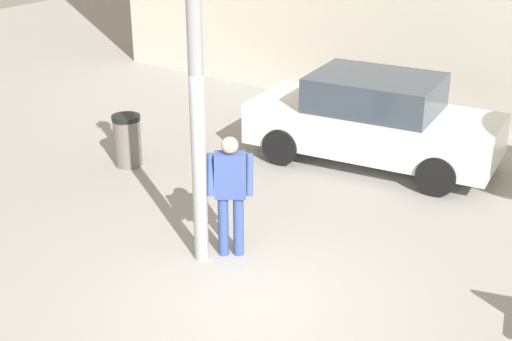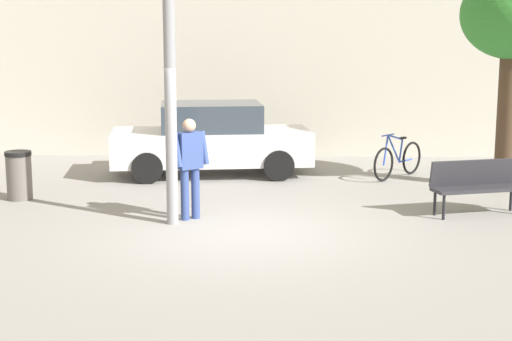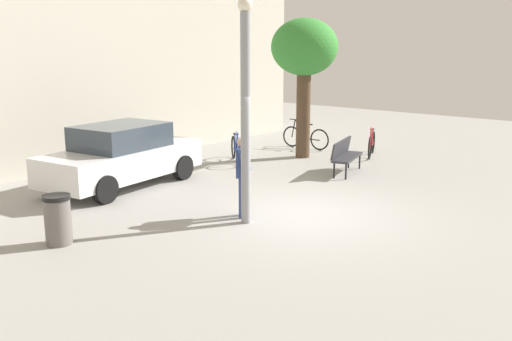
% 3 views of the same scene
% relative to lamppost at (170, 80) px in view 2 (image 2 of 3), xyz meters
% --- Properties ---
extents(ground_plane, '(36.00, 36.00, 0.00)m').
position_rel_lamppost_xyz_m(ground_plane, '(1.16, -0.57, -2.32)').
color(ground_plane, gray).
extents(building_facade, '(18.21, 2.00, 7.11)m').
position_rel_lamppost_xyz_m(building_facade, '(1.16, 7.87, 1.24)').
color(building_facade, beige).
rests_on(building_facade, ground_plane).
extents(lamppost, '(0.28, 0.28, 4.32)m').
position_rel_lamppost_xyz_m(lamppost, '(0.00, 0.00, 0.00)').
color(lamppost, gray).
rests_on(lamppost, ground_plane).
extents(person_by_lamppost, '(0.61, 0.53, 1.67)m').
position_rel_lamppost_xyz_m(person_by_lamppost, '(0.26, 0.31, -1.35)').
color(person_by_lamppost, '#334784').
rests_on(person_by_lamppost, ground_plane).
extents(park_bench, '(1.67, 0.88, 0.92)m').
position_rel_lamppost_xyz_m(park_bench, '(5.06, 0.80, -1.77)').
color(park_bench, '#2D2D33').
rests_on(park_bench, ground_plane).
extents(bicycle_blue, '(1.22, 1.41, 0.97)m').
position_rel_lamppost_xyz_m(bicycle_blue, '(4.23, 4.06, -1.93)').
color(bicycle_blue, black).
rests_on(bicycle_blue, ground_plane).
extents(parked_car_white, '(4.39, 2.25, 1.55)m').
position_rel_lamppost_xyz_m(parked_car_white, '(0.28, 4.29, -1.54)').
color(parked_car_white, silver).
rests_on(parked_car_white, ground_plane).
extents(trash_bin, '(0.48, 0.48, 0.90)m').
position_rel_lamppost_xyz_m(trash_bin, '(-3.06, 1.74, -1.86)').
color(trash_bin, '#66605B').
rests_on(trash_bin, ground_plane).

